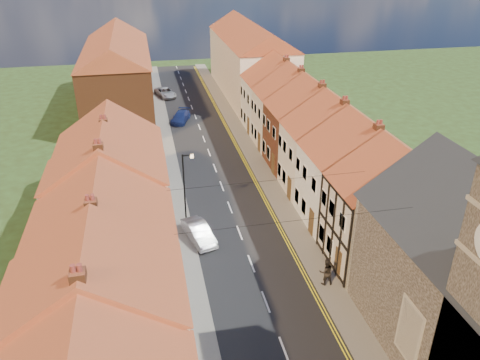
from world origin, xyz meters
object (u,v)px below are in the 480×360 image
Objects in this scene: car_distant at (165,92)px; lamppost at (185,185)px; pedestrian_right at (326,272)px; car_far at (181,117)px; car_mid at (199,232)px.

lamppost is at bearing -106.20° from car_distant.
pedestrian_right is (8.01, -9.21, -2.46)m from lamppost.
car_far is 34.25m from pedestrian_right.
car_far is at bearing -77.05° from pedestrian_right.
car_distant is (0.00, 38.03, -0.01)m from car_mid.
car_distant is (-1.19, 11.25, 0.03)m from car_far.
pedestrian_right is (7.40, -44.93, 0.42)m from car_distant.
car_far is 11.32m from car_distant.
car_mid reaches higher than car_far.
lamppost is 1.27× the size of car_distant.
pedestrian_right reaches higher than car_mid.
pedestrian_right reaches higher than car_distant.
car_far is at bearing 85.79° from lamppost.
lamppost is at bearing -74.44° from car_far.
lamppost is 12.45m from pedestrian_right.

